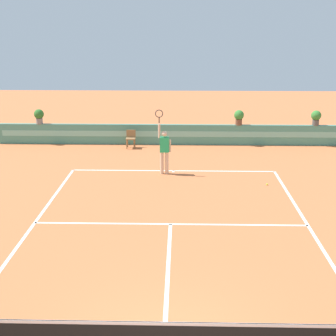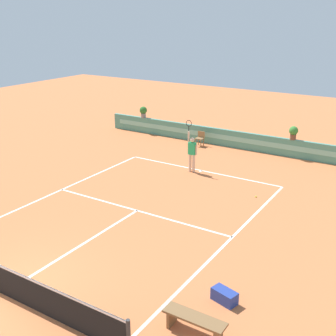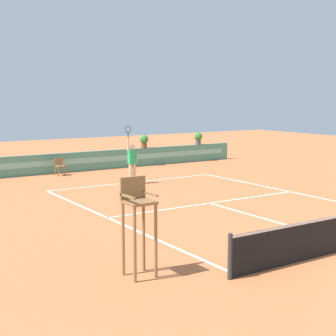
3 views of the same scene
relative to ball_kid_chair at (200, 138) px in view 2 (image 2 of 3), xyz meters
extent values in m
plane|color=#C66B3D|center=(2.10, -9.66, -0.48)|extent=(60.00, 60.00, 0.00)
cube|color=white|center=(2.10, -3.77, -0.47)|extent=(8.22, 0.10, 0.01)
cube|color=white|center=(2.10, -9.26, -0.47)|extent=(8.22, 0.10, 0.01)
cube|color=white|center=(2.10, -12.46, -0.47)|extent=(0.10, 6.40, 0.01)
cube|color=white|center=(-2.01, -9.71, -0.47)|extent=(0.10, 11.89, 0.01)
cube|color=white|center=(6.21, -9.71, -0.47)|extent=(0.10, 11.89, 0.01)
cube|color=white|center=(2.10, -3.87, -0.47)|extent=(0.10, 0.20, 0.01)
cube|color=black|center=(2.10, -15.66, 0.00)|extent=(8.82, 0.02, 0.95)
cube|color=#4C8E7A|center=(2.10, 0.73, 0.02)|extent=(18.00, 0.20, 1.00)
cube|color=#7ABCA8|center=(2.10, 0.63, 0.07)|extent=(17.10, 0.01, 0.28)
cylinder|color=olive|center=(-0.18, -0.24, -0.25)|extent=(0.05, 0.05, 0.45)
cylinder|color=olive|center=(0.18, -0.24, -0.25)|extent=(0.05, 0.05, 0.45)
cylinder|color=olive|center=(-0.18, 0.11, -0.25)|extent=(0.05, 0.05, 0.45)
cylinder|color=olive|center=(0.18, 0.11, -0.25)|extent=(0.05, 0.05, 0.45)
cube|color=olive|center=(0.00, -0.07, -0.01)|extent=(0.44, 0.44, 0.04)
cube|color=olive|center=(0.00, 0.13, 0.19)|extent=(0.44, 0.04, 0.36)
cube|color=brown|center=(6.78, -14.23, -0.25)|extent=(0.08, 0.40, 0.45)
cube|color=brown|center=(8.06, -14.23, -0.25)|extent=(0.08, 0.40, 0.45)
cube|color=brown|center=(7.42, -14.23, 0.00)|extent=(1.60, 0.44, 0.06)
cube|color=navy|center=(7.51, -12.70, -0.30)|extent=(0.77, 0.53, 0.36)
cylinder|color=beige|center=(1.85, -4.16, -0.03)|extent=(0.14, 0.14, 0.90)
cylinder|color=beige|center=(1.65, -4.16, -0.03)|extent=(0.14, 0.14, 0.90)
cube|color=#28B266|center=(1.75, -4.16, 0.72)|extent=(0.37, 0.23, 0.60)
sphere|color=beige|center=(1.75, -4.16, 1.15)|extent=(0.22, 0.22, 0.22)
cylinder|color=beige|center=(1.55, -4.17, 1.27)|extent=(0.09, 0.09, 0.55)
cylinder|color=black|center=(1.55, -4.17, 1.69)|extent=(0.04, 0.04, 0.24)
torus|color=#262626|center=(1.55, -4.17, 1.95)|extent=(0.31, 0.04, 0.31)
cylinder|color=beige|center=(1.97, -4.15, 0.67)|extent=(0.09, 0.09, 0.50)
sphere|color=#CCE033|center=(5.62, -5.50, -0.44)|extent=(0.07, 0.07, 0.07)
cylinder|color=brown|center=(5.22, 0.73, 0.66)|extent=(0.32, 0.32, 0.28)
sphere|color=#387F33|center=(5.22, 0.73, 1.01)|extent=(0.48, 0.48, 0.48)
cylinder|color=gray|center=(-4.58, 0.73, 0.66)|extent=(0.32, 0.32, 0.28)
sphere|color=#2D6B28|center=(-4.58, 0.73, 1.01)|extent=(0.48, 0.48, 0.48)
camera|label=1|loc=(2.38, -22.86, 5.36)|focal=52.38mm
camera|label=2|loc=(11.46, -21.89, 6.91)|focal=46.47mm
camera|label=3|loc=(-9.06, -23.65, 3.36)|focal=54.66mm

